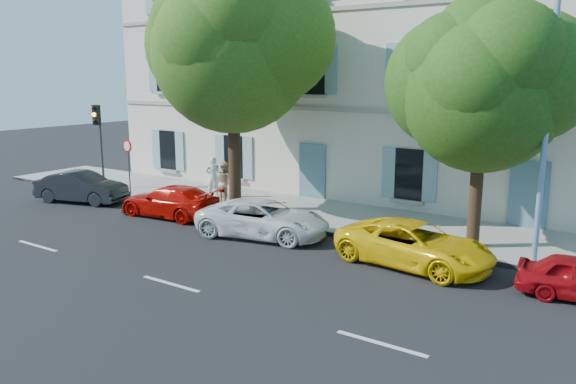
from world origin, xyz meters
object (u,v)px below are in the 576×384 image
Objects in this scene: tree_right at (483,92)px; pedestrian_b at (225,182)px; street_lamp at (548,97)px; car_red_coupe at (170,201)px; road_sign at (128,155)px; pedestrian_a at (213,177)px; car_white_coupe at (263,219)px; car_dark_sedan at (81,187)px; traffic_light at (98,128)px; car_yellow_supercar at (414,244)px; tree_left at (232,53)px.

tree_right is 4.17× the size of pedestrian_b.
street_lamp is 4.64× the size of pedestrian_b.
street_lamp is at bearing 91.43° from car_red_coupe.
road_sign reaches higher than pedestrian_a.
car_white_coupe is 0.55× the size of street_lamp.
pedestrian_b reaches higher than car_dark_sedan.
tree_right reaches higher than traffic_light.
pedestrian_a is at bearing 14.25° from traffic_light.
car_red_coupe is 2.60m from pedestrian_b.
street_lamp is at bearing -165.73° from pedestrian_b.
car_white_coupe is (4.65, -0.22, 0.02)m from car_red_coupe.
pedestrian_b reaches higher than car_white_coupe.
car_yellow_supercar is 4.95m from tree_right.
pedestrian_a reaches higher than car_yellow_supercar.
tree_left is 11.23m from street_lamp.
car_white_coupe is 5.36m from car_yellow_supercar.
traffic_light is (-6.25, 1.68, 2.37)m from car_red_coupe.
pedestrian_b is (0.71, 2.46, 0.42)m from car_red_coupe.
car_yellow_supercar is at bearing -105.68° from car_dark_sedan.
tree_right is 4.13× the size of pedestrian_a.
pedestrian_b is at bearing 80.38° from car_yellow_supercar.
traffic_light reaches higher than pedestrian_a.
traffic_light is at bearing -109.33° from car_red_coupe.
traffic_light is 2.48m from road_sign.
tree_right reaches higher than pedestrian_b.
tree_right is at bearing 2.61° from road_sign.
tree_right is (0.99, 2.35, 4.24)m from car_yellow_supercar.
car_dark_sedan is 2.26× the size of pedestrian_a.
tree_left is at bearing 82.76° from car_yellow_supercar.
tree_left is 3.82× the size of road_sign.
pedestrian_a reaches higher than car_dark_sedan.
tree_right is at bearing 2.24° from tree_left.
pedestrian_a is (5.71, 1.45, -1.93)m from traffic_light.
car_white_coupe is at bearing -169.64° from street_lamp.
car_dark_sedan is 5.03m from car_red_coupe.
traffic_light is at bearing 174.29° from road_sign.
road_sign is 3.96m from pedestrian_a.
street_lamp is at bearing -1.17° from traffic_light.
car_white_coupe is 6.20m from pedestrian_a.
car_yellow_supercar is at bearing -112.80° from tree_right.
car_red_coupe is at bearing 95.19° from car_yellow_supercar.
tree_right is 12.20m from pedestrian_a.
car_dark_sedan is at bearing 45.67° from pedestrian_b.
traffic_light is at bearing 68.22° from car_white_coupe.
tree_left is (-2.86, 2.01, 5.58)m from car_white_coupe.
traffic_light is at bearing -179.28° from tree_left.
road_sign is 0.30× the size of street_lamp.
car_white_coupe is at bearing 82.99° from car_red_coupe.
tree_right is at bearing 96.75° from car_red_coupe.
tree_left is at bearing 110.67° from pedestrian_a.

